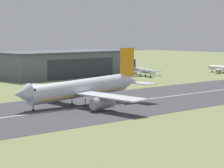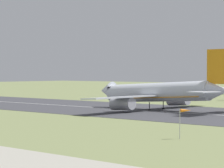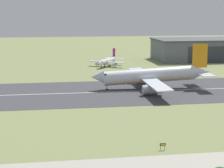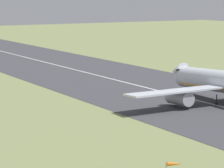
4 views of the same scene
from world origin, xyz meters
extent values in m
cube|color=#3D3D42|center=(0.00, 110.66, 0.03)|extent=(504.40, 49.70, 0.06)
cube|color=silver|center=(0.00, 110.66, 0.07)|extent=(453.96, 0.70, 0.01)
cylinder|color=silver|center=(-1.67, 114.52, 5.30)|extent=(36.03, 6.48, 7.27)
cone|color=silver|center=(-21.96, 115.09, 5.30)|extent=(5.36, 5.63, 5.73)
cone|color=silver|center=(19.45, 113.94, 6.28)|extent=(6.96, 5.13, 5.27)
cube|color=black|center=(-19.24, 115.01, 6.39)|extent=(1.25, 4.70, 0.49)
cube|color=orange|center=(-1.67, 114.52, 3.79)|extent=(32.20, 6.10, 1.81)
cube|color=silver|center=(-1.96, 129.75, 4.34)|extent=(6.37, 25.09, 0.68)
cylinder|color=#A8A8B2|center=(-3.15, 127.79, 2.38)|extent=(7.39, 3.61, 3.76)
cube|color=silver|center=(-2.80, 99.33, 4.34)|extent=(6.37, 25.09, 0.68)
cylinder|color=#A8A8B2|center=(-3.88, 101.36, 2.38)|extent=(7.39, 3.61, 3.76)
cube|color=orange|center=(18.46, 113.97, 12.71)|extent=(5.98, 0.45, 9.33)
cube|color=silver|center=(18.67, 107.01, 6.12)|extent=(5.46, 8.54, 0.24)
cylinder|color=black|center=(-18.29, 114.99, 1.28)|extent=(0.24, 0.24, 2.55)
cylinder|color=black|center=(-18.29, 114.99, 0.22)|extent=(0.84, 0.84, 0.44)
cylinder|color=black|center=(-1.79, 117.82, 1.28)|extent=(0.24, 0.24, 2.55)
cylinder|color=black|center=(-1.79, 117.82, 0.22)|extent=(0.84, 0.84, 0.44)
cylinder|color=black|center=(-1.97, 111.24, 1.28)|extent=(0.24, 0.24, 2.55)
cylinder|color=black|center=(-1.97, 111.24, 0.22)|extent=(0.84, 0.84, 0.44)
cone|color=silver|center=(-13.18, 173.17, 3.06)|extent=(3.65, 3.57, 2.75)
cylinder|color=#B7B7BC|center=(40.39, 63.90, 2.54)|extent=(0.14, 0.14, 5.07)
cone|color=orange|center=(40.94, 64.89, 4.82)|extent=(1.49, 2.01, 0.60)
camera|label=1|loc=(-103.97, -10.11, 22.81)|focal=85.00mm
camera|label=2|loc=(90.68, -10.90, 11.52)|focal=85.00mm
camera|label=3|loc=(-43.34, -47.96, 31.27)|focal=70.00mm
camera|label=4|loc=(91.99, 24.40, 25.76)|focal=85.00mm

